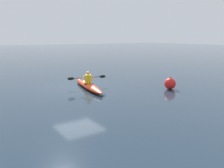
{
  "coord_description": "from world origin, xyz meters",
  "views": [
    {
      "loc": [
        5.87,
        12.21,
        2.92
      ],
      "look_at": [
        0.53,
        4.33,
        1.01
      ],
      "focal_mm": 37.62,
      "sensor_mm": 36.0,
      "label": 1
    }
  ],
  "objects": [
    {
      "name": "kayak",
      "position": [
        -0.44,
        0.41,
        0.16
      ],
      "size": [
        1.42,
        4.49,
        0.31
      ],
      "color": "red",
      "rests_on": "ground"
    },
    {
      "name": "kayaker",
      "position": [
        -0.43,
        0.45,
        0.6
      ],
      "size": [
        2.28,
        0.61,
        0.7
      ],
      "color": "yellow",
      "rests_on": "kayak"
    },
    {
      "name": "mooring_buoy_channel_marker",
      "position": [
        -4.17,
        3.26,
        0.32
      ],
      "size": [
        0.64,
        0.64,
        0.69
      ],
      "color": "red",
      "rests_on": "ground"
    },
    {
      "name": "ground_plane",
      "position": [
        0.0,
        0.0,
        0.0
      ],
      "size": [
        160.0,
        160.0,
        0.0
      ],
      "primitive_type": "plane",
      "color": "#1E2D3D"
    }
  ]
}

